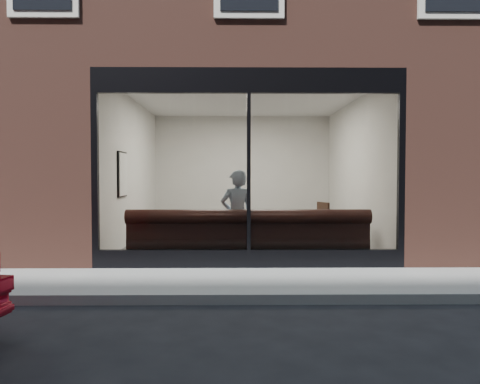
{
  "coord_description": "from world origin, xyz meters",
  "views": [
    {
      "loc": [
        -0.22,
        -5.43,
        1.49
      ],
      "look_at": [
        -0.14,
        2.4,
        1.22
      ],
      "focal_mm": 35.0,
      "sensor_mm": 36.0,
      "label": 1
    }
  ],
  "objects_px": {
    "cafe_table_left": "(184,214)",
    "cafe_chair_right": "(315,237)",
    "banquette": "(248,250)",
    "cafe_table_right": "(340,214)",
    "person": "(237,216)"
  },
  "relations": [
    {
      "from": "cafe_chair_right",
      "to": "cafe_table_right",
      "type": "bearing_deg",
      "value": 117.54
    },
    {
      "from": "cafe_table_left",
      "to": "cafe_chair_right",
      "type": "height_order",
      "value": "cafe_table_left"
    },
    {
      "from": "cafe_table_left",
      "to": "cafe_chair_right",
      "type": "bearing_deg",
      "value": 7.55
    },
    {
      "from": "banquette",
      "to": "cafe_chair_right",
      "type": "relative_size",
      "value": 9.48
    },
    {
      "from": "person",
      "to": "banquette",
      "type": "bearing_deg",
      "value": 121.36
    },
    {
      "from": "cafe_chair_right",
      "to": "banquette",
      "type": "bearing_deg",
      "value": 26.45
    },
    {
      "from": "cafe_table_left",
      "to": "person",
      "type": "bearing_deg",
      "value": -45.09
    },
    {
      "from": "person",
      "to": "cafe_table_left",
      "type": "height_order",
      "value": "person"
    },
    {
      "from": "banquette",
      "to": "person",
      "type": "xyz_separation_m",
      "value": [
        -0.18,
        0.18,
        0.57
      ]
    },
    {
      "from": "cafe_table_left",
      "to": "cafe_chair_right",
      "type": "distance_m",
      "value": 2.68
    },
    {
      "from": "banquette",
      "to": "person",
      "type": "bearing_deg",
      "value": 136.04
    },
    {
      "from": "banquette",
      "to": "cafe_table_left",
      "type": "distance_m",
      "value": 1.78
    },
    {
      "from": "cafe_table_right",
      "to": "cafe_chair_right",
      "type": "distance_m",
      "value": 0.75
    },
    {
      "from": "cafe_table_right",
      "to": "cafe_table_left",
      "type": "bearing_deg",
      "value": 179.65
    },
    {
      "from": "person",
      "to": "cafe_chair_right",
      "type": "relative_size",
      "value": 3.76
    }
  ]
}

